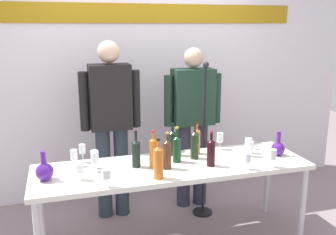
# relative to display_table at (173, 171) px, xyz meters

# --- Properties ---
(back_wall) EXTENTS (5.07, 0.11, 3.00)m
(back_wall) POSITION_rel_display_table_xyz_m (0.00, 1.24, 0.82)
(back_wall) COLOR white
(back_wall) RESTS_ON ground
(display_table) EXTENTS (2.32, 0.69, 0.73)m
(display_table) POSITION_rel_display_table_xyz_m (0.00, 0.00, 0.00)
(display_table) COLOR silver
(display_table) RESTS_ON ground
(decanter_blue_left) EXTENTS (0.13, 0.13, 0.23)m
(decanter_blue_left) POSITION_rel_display_table_xyz_m (-1.03, -0.03, 0.13)
(decanter_blue_left) COLOR #511F93
(decanter_blue_left) RESTS_ON display_table
(decanter_blue_right) EXTENTS (0.12, 0.12, 0.22)m
(decanter_blue_right) POSITION_rel_display_table_xyz_m (0.98, -0.03, 0.12)
(decanter_blue_right) COLOR #521B8B
(decanter_blue_right) RESTS_ON display_table
(presenter_left) EXTENTS (0.58, 0.22, 1.74)m
(presenter_left) POSITION_rel_display_table_xyz_m (-0.42, 0.67, 0.32)
(presenter_left) COLOR #2B3841
(presenter_left) RESTS_ON ground
(presenter_right) EXTENTS (0.61, 0.22, 1.67)m
(presenter_right) POSITION_rel_display_table_xyz_m (0.42, 0.67, 0.28)
(presenter_right) COLOR #332E40
(presenter_right) RESTS_ON ground
(wine_bottle_0) EXTENTS (0.08, 0.08, 0.32)m
(wine_bottle_0) POSITION_rel_display_table_xyz_m (-0.19, -0.24, 0.19)
(wine_bottle_0) COLOR orange
(wine_bottle_0) RESTS_ON display_table
(wine_bottle_1) EXTENTS (0.07, 0.07, 0.30)m
(wine_bottle_1) POSITION_rel_display_table_xyz_m (0.30, -0.11, 0.18)
(wine_bottle_1) COLOR black
(wine_bottle_1) RESTS_ON display_table
(wine_bottle_2) EXTENTS (0.07, 0.07, 0.31)m
(wine_bottle_2) POSITION_rel_display_table_xyz_m (-0.07, -0.06, 0.19)
(wine_bottle_2) COLOR #4D2C18
(wine_bottle_2) RESTS_ON display_table
(wine_bottle_3) EXTENTS (0.07, 0.07, 0.30)m
(wine_bottle_3) POSITION_rel_display_table_xyz_m (0.07, 0.24, 0.18)
(wine_bottle_3) COLOR black
(wine_bottle_3) RESTS_ON display_table
(wine_bottle_4) EXTENTS (0.07, 0.07, 0.31)m
(wine_bottle_4) POSITION_rel_display_table_xyz_m (0.29, 0.22, 0.19)
(wine_bottle_4) COLOR #CD692D
(wine_bottle_4) RESTS_ON display_table
(wine_bottle_5) EXTENTS (0.07, 0.07, 0.31)m
(wine_bottle_5) POSITION_rel_display_table_xyz_m (-0.31, 0.05, 0.18)
(wine_bottle_5) COLOR black
(wine_bottle_5) RESTS_ON display_table
(wine_bottle_6) EXTENTS (0.07, 0.07, 0.32)m
(wine_bottle_6) POSITION_rel_display_table_xyz_m (-0.17, -0.01, 0.19)
(wine_bottle_6) COLOR orange
(wine_bottle_6) RESTS_ON display_table
(wine_bottle_7) EXTENTS (0.07, 0.07, 0.31)m
(wine_bottle_7) POSITION_rel_display_table_xyz_m (0.05, 0.06, 0.18)
(wine_bottle_7) COLOR #153C1E
(wine_bottle_7) RESTS_ON display_table
(wine_bottle_8) EXTENTS (0.07, 0.07, 0.32)m
(wine_bottle_8) POSITION_rel_display_table_xyz_m (0.23, 0.10, 0.19)
(wine_bottle_8) COLOR #21321A
(wine_bottle_8) RESTS_ON display_table
(wine_glass_left_0) EXTENTS (0.06, 0.06, 0.16)m
(wine_glass_left_0) POSITION_rel_display_table_xyz_m (-0.72, 0.29, 0.17)
(wine_glass_left_0) COLOR white
(wine_glass_left_0) RESTS_ON display_table
(wine_glass_left_1) EXTENTS (0.06, 0.06, 0.14)m
(wine_glass_left_1) POSITION_rel_display_table_xyz_m (-0.80, 0.21, 0.15)
(wine_glass_left_1) COLOR white
(wine_glass_left_1) RESTS_ON display_table
(wine_glass_left_2) EXTENTS (0.07, 0.07, 0.14)m
(wine_glass_left_2) POSITION_rel_display_table_xyz_m (-0.60, -0.30, 0.16)
(wine_glass_left_2) COLOR white
(wine_glass_left_2) RESTS_ON display_table
(wine_glass_left_3) EXTENTS (0.06, 0.06, 0.17)m
(wine_glass_left_3) POSITION_rel_display_table_xyz_m (-0.64, 0.03, 0.17)
(wine_glass_left_3) COLOR white
(wine_glass_left_3) RESTS_ON display_table
(wine_glass_left_4) EXTENTS (0.06, 0.06, 0.15)m
(wine_glass_left_4) POSITION_rel_display_table_xyz_m (-0.64, 0.12, 0.17)
(wine_glass_left_4) COLOR white
(wine_glass_left_4) RESTS_ON display_table
(wine_glass_left_5) EXTENTS (0.06, 0.06, 0.13)m
(wine_glass_left_5) POSITION_rel_display_table_xyz_m (-0.77, -0.10, 0.15)
(wine_glass_left_5) COLOR white
(wine_glass_left_5) RESTS_ON display_table
(wine_glass_right_0) EXTENTS (0.07, 0.07, 0.14)m
(wine_glass_right_0) POSITION_rel_display_table_xyz_m (0.72, 0.01, 0.16)
(wine_glass_right_0) COLOR white
(wine_glass_right_0) RESTS_ON display_table
(wine_glass_right_1) EXTENTS (0.06, 0.06, 0.14)m
(wine_glass_right_1) POSITION_rel_display_table_xyz_m (0.55, -0.27, 0.15)
(wine_glass_right_1) COLOR white
(wine_glass_right_1) RESTS_ON display_table
(wine_glass_right_2) EXTENTS (0.06, 0.06, 0.16)m
(wine_glass_right_2) POSITION_rel_display_table_xyz_m (0.55, 0.27, 0.17)
(wine_glass_right_2) COLOR white
(wine_glass_right_2) RESTS_ON display_table
(wine_glass_right_3) EXTENTS (0.07, 0.07, 0.14)m
(wine_glass_right_3) POSITION_rel_display_table_xyz_m (0.75, 0.10, 0.16)
(wine_glass_right_3) COLOR white
(wine_glass_right_3) RESTS_ON display_table
(wine_glass_right_4) EXTENTS (0.07, 0.07, 0.15)m
(wine_glass_right_4) POSITION_rel_display_table_xyz_m (0.77, -0.28, 0.16)
(wine_glass_right_4) COLOR white
(wine_glass_right_4) RESTS_ON display_table
(microphone_stand) EXTENTS (0.20, 0.20, 1.55)m
(microphone_stand) POSITION_rel_display_table_xyz_m (0.45, 0.44, -0.16)
(microphone_stand) COLOR black
(microphone_stand) RESTS_ON ground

